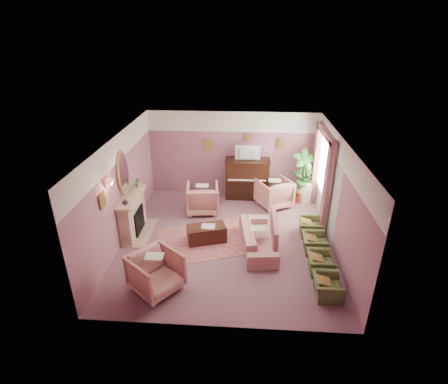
# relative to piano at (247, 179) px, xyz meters

# --- Properties ---
(floor) EXTENTS (5.50, 6.00, 0.01)m
(floor) POSITION_rel_piano_xyz_m (-0.50, -2.68, -0.65)
(floor) COLOR #7E5361
(floor) RESTS_ON ground
(ceiling) EXTENTS (5.50, 6.00, 0.01)m
(ceiling) POSITION_rel_piano_xyz_m (-0.50, -2.68, 2.15)
(ceiling) COLOR white
(ceiling) RESTS_ON wall_back
(wall_back) EXTENTS (5.50, 0.02, 2.80)m
(wall_back) POSITION_rel_piano_xyz_m (-0.50, 0.32, 0.75)
(wall_back) COLOR #7F5671
(wall_back) RESTS_ON floor
(wall_front) EXTENTS (5.50, 0.02, 2.80)m
(wall_front) POSITION_rel_piano_xyz_m (-0.50, -5.68, 0.75)
(wall_front) COLOR #7F5671
(wall_front) RESTS_ON floor
(wall_left) EXTENTS (0.02, 6.00, 2.80)m
(wall_left) POSITION_rel_piano_xyz_m (-3.25, -2.68, 0.75)
(wall_left) COLOR #7F5671
(wall_left) RESTS_ON floor
(wall_right) EXTENTS (0.02, 6.00, 2.80)m
(wall_right) POSITION_rel_piano_xyz_m (2.25, -2.68, 0.75)
(wall_right) COLOR #7F5671
(wall_right) RESTS_ON floor
(picture_rail_band) EXTENTS (5.50, 0.01, 0.65)m
(picture_rail_band) POSITION_rel_piano_xyz_m (-0.50, 0.31, 1.82)
(picture_rail_band) COLOR white
(picture_rail_band) RESTS_ON wall_back
(stripe_panel) EXTENTS (0.01, 3.00, 2.15)m
(stripe_panel) POSITION_rel_piano_xyz_m (2.23, -1.38, 0.42)
(stripe_panel) COLOR #ABB8A3
(stripe_panel) RESTS_ON wall_right
(fireplace_surround) EXTENTS (0.30, 1.40, 1.10)m
(fireplace_surround) POSITION_rel_piano_xyz_m (-3.09, -2.48, -0.10)
(fireplace_surround) COLOR tan
(fireplace_surround) RESTS_ON floor
(fireplace_inset) EXTENTS (0.18, 0.72, 0.68)m
(fireplace_inset) POSITION_rel_piano_xyz_m (-2.99, -2.48, -0.25)
(fireplace_inset) COLOR black
(fireplace_inset) RESTS_ON floor
(fire_ember) EXTENTS (0.06, 0.54, 0.10)m
(fire_ember) POSITION_rel_piano_xyz_m (-2.95, -2.48, -0.43)
(fire_ember) COLOR #ED5F00
(fire_ember) RESTS_ON floor
(mantel_shelf) EXTENTS (0.40, 1.55, 0.07)m
(mantel_shelf) POSITION_rel_piano_xyz_m (-3.06, -2.48, 0.47)
(mantel_shelf) COLOR tan
(mantel_shelf) RESTS_ON fireplace_surround
(hearth) EXTENTS (0.55, 1.50, 0.02)m
(hearth) POSITION_rel_piano_xyz_m (-2.89, -2.48, -0.64)
(hearth) COLOR tan
(hearth) RESTS_ON floor
(mirror_frame) EXTENTS (0.04, 0.72, 1.20)m
(mirror_frame) POSITION_rel_piano_xyz_m (-3.20, -2.48, 1.15)
(mirror_frame) COLOR #D3B75B
(mirror_frame) RESTS_ON wall_left
(mirror_glass) EXTENTS (0.01, 0.60, 1.06)m
(mirror_glass) POSITION_rel_piano_xyz_m (-3.17, -2.48, 1.15)
(mirror_glass) COLOR white
(mirror_glass) RESTS_ON wall_left
(sconce_shade) EXTENTS (0.20, 0.20, 0.16)m
(sconce_shade) POSITION_rel_piano_xyz_m (-3.12, -3.53, 1.33)
(sconce_shade) COLOR #F3846F
(sconce_shade) RESTS_ON wall_left
(piano) EXTENTS (1.40, 0.60, 1.30)m
(piano) POSITION_rel_piano_xyz_m (0.00, 0.00, 0.00)
(piano) COLOR black
(piano) RESTS_ON floor
(piano_keyshelf) EXTENTS (1.30, 0.12, 0.06)m
(piano_keyshelf) POSITION_rel_piano_xyz_m (-0.00, -0.35, 0.07)
(piano_keyshelf) COLOR black
(piano_keyshelf) RESTS_ON piano
(piano_keys) EXTENTS (1.20, 0.08, 0.02)m
(piano_keys) POSITION_rel_piano_xyz_m (0.00, -0.35, 0.11)
(piano_keys) COLOR white
(piano_keys) RESTS_ON piano
(piano_top) EXTENTS (1.45, 0.65, 0.04)m
(piano_top) POSITION_rel_piano_xyz_m (0.00, 0.00, 0.66)
(piano_top) COLOR black
(piano_top) RESTS_ON piano
(television) EXTENTS (0.80, 0.12, 0.48)m
(television) POSITION_rel_piano_xyz_m (0.00, -0.05, 0.95)
(television) COLOR black
(television) RESTS_ON piano
(print_back_left) EXTENTS (0.30, 0.03, 0.38)m
(print_back_left) POSITION_rel_piano_xyz_m (-1.30, 0.28, 1.07)
(print_back_left) COLOR #D3B75B
(print_back_left) RESTS_ON wall_back
(print_back_right) EXTENTS (0.26, 0.03, 0.34)m
(print_back_right) POSITION_rel_piano_xyz_m (1.05, 0.28, 1.13)
(print_back_right) COLOR #D3B75B
(print_back_right) RESTS_ON wall_back
(print_back_mid) EXTENTS (0.22, 0.03, 0.26)m
(print_back_mid) POSITION_rel_piano_xyz_m (0.00, 0.28, 1.35)
(print_back_mid) COLOR #D3B75B
(print_back_mid) RESTS_ON wall_back
(print_left_wall) EXTENTS (0.03, 0.28, 0.36)m
(print_left_wall) POSITION_rel_piano_xyz_m (-3.21, -3.88, 1.07)
(print_left_wall) COLOR #D3B75B
(print_left_wall) RESTS_ON wall_left
(window_blind) EXTENTS (0.03, 1.40, 1.80)m
(window_blind) POSITION_rel_piano_xyz_m (2.20, -1.13, 1.05)
(window_blind) COLOR beige
(window_blind) RESTS_ON wall_right
(curtain_left) EXTENTS (0.16, 0.34, 2.60)m
(curtain_left) POSITION_rel_piano_xyz_m (2.12, -2.05, 0.65)
(curtain_left) COLOR #9C5761
(curtain_left) RESTS_ON floor
(curtain_right) EXTENTS (0.16, 0.34, 2.60)m
(curtain_right) POSITION_rel_piano_xyz_m (2.12, -0.21, 0.65)
(curtain_right) COLOR #9C5761
(curtain_right) RESTS_ON floor
(pelmet) EXTENTS (0.16, 2.20, 0.16)m
(pelmet) POSITION_rel_piano_xyz_m (2.12, -1.13, 1.91)
(pelmet) COLOR #9C5761
(pelmet) RESTS_ON wall_right
(mantel_plant) EXTENTS (0.16, 0.16, 0.28)m
(mantel_plant) POSITION_rel_piano_xyz_m (-3.05, -1.93, 0.64)
(mantel_plant) COLOR #348132
(mantel_plant) RESTS_ON mantel_shelf
(mantel_vase) EXTENTS (0.16, 0.16, 0.16)m
(mantel_vase) POSITION_rel_piano_xyz_m (-3.05, -2.98, 0.58)
(mantel_vase) COLOR white
(mantel_vase) RESTS_ON mantel_shelf
(area_rug) EXTENTS (2.95, 2.52, 0.01)m
(area_rug) POSITION_rel_piano_xyz_m (-1.02, -2.73, -0.64)
(area_rug) COLOR #A65958
(area_rug) RESTS_ON floor
(coffee_table) EXTENTS (1.10, 0.77, 0.45)m
(coffee_table) POSITION_rel_piano_xyz_m (-1.04, -2.75, -0.43)
(coffee_table) COLOR #35190F
(coffee_table) RESTS_ON floor
(table_paper) EXTENTS (0.35, 0.28, 0.01)m
(table_paper) POSITION_rel_piano_xyz_m (-0.99, -2.75, -0.20)
(table_paper) COLOR silver
(table_paper) RESTS_ON coffee_table
(sofa) EXTENTS (0.66, 1.99, 0.80)m
(sofa) POSITION_rel_piano_xyz_m (0.31, -2.96, -0.25)
(sofa) COLOR tan
(sofa) RESTS_ON floor
(sofa_throw) EXTENTS (0.10, 1.51, 0.55)m
(sofa_throw) POSITION_rel_piano_xyz_m (0.71, -2.96, -0.05)
(sofa_throw) COLOR #9C5761
(sofa_throw) RESTS_ON sofa
(floral_armchair_left) EXTENTS (0.95, 0.95, 0.99)m
(floral_armchair_left) POSITION_rel_piano_xyz_m (-1.35, -1.11, -0.16)
(floral_armchair_left) COLOR tan
(floral_armchair_left) RESTS_ON floor
(floral_armchair_right) EXTENTS (0.95, 0.95, 0.99)m
(floral_armchair_right) POSITION_rel_piano_xyz_m (0.86, -0.57, -0.16)
(floral_armchair_right) COLOR tan
(floral_armchair_right) RESTS_ON floor
(floral_armchair_front) EXTENTS (0.95, 0.95, 0.99)m
(floral_armchair_front) POSITION_rel_piano_xyz_m (-1.90, -4.72, -0.16)
(floral_armchair_front) COLOR tan
(floral_armchair_front) RESTS_ON floor
(olive_chair_a) EXTENTS (0.49, 0.69, 0.60)m
(olive_chair_a) POSITION_rel_piano_xyz_m (1.74, -4.66, -0.35)
(olive_chair_a) COLOR #4F5F2F
(olive_chair_a) RESTS_ON floor
(olive_chair_b) EXTENTS (0.49, 0.69, 0.60)m
(olive_chair_b) POSITION_rel_piano_xyz_m (1.74, -3.84, -0.35)
(olive_chair_b) COLOR #4F5F2F
(olive_chair_b) RESTS_ON floor
(olive_chair_c) EXTENTS (0.49, 0.69, 0.60)m
(olive_chair_c) POSITION_rel_piano_xyz_m (1.74, -3.02, -0.35)
(olive_chair_c) COLOR #4F5F2F
(olive_chair_c) RESTS_ON floor
(olive_chair_d) EXTENTS (0.49, 0.69, 0.60)m
(olive_chair_d) POSITION_rel_piano_xyz_m (1.74, -2.20, -0.35)
(olive_chair_d) COLOR #4F5F2F
(olive_chair_d) RESTS_ON floor
(side_table) EXTENTS (0.52, 0.52, 0.70)m
(side_table) POSITION_rel_piano_xyz_m (1.89, -0.19, -0.30)
(side_table) COLOR #E9E6C5
(side_table) RESTS_ON floor
(side_plant_big) EXTENTS (0.30, 0.30, 0.34)m
(side_plant_big) POSITION_rel_piano_xyz_m (1.89, -0.19, 0.22)
(side_plant_big) COLOR #348132
(side_plant_big) RESTS_ON side_table
(side_plant_small) EXTENTS (0.16, 0.16, 0.28)m
(side_plant_small) POSITION_rel_piano_xyz_m (2.01, -0.29, 0.19)
(side_plant_small) COLOR #348132
(side_plant_small) RESTS_ON side_table
(palm_pot) EXTENTS (0.34, 0.34, 0.34)m
(palm_pot) POSITION_rel_piano_xyz_m (1.77, -0.24, -0.48)
(palm_pot) COLOR #A13D2D
(palm_pot) RESTS_ON floor
(palm_plant) EXTENTS (0.76, 0.76, 1.44)m
(palm_plant) POSITION_rel_piano_xyz_m (1.77, -0.24, 0.41)
(palm_plant) COLOR #348132
(palm_plant) RESTS_ON palm_pot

